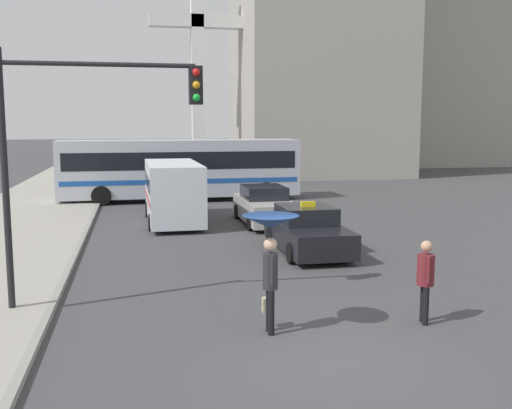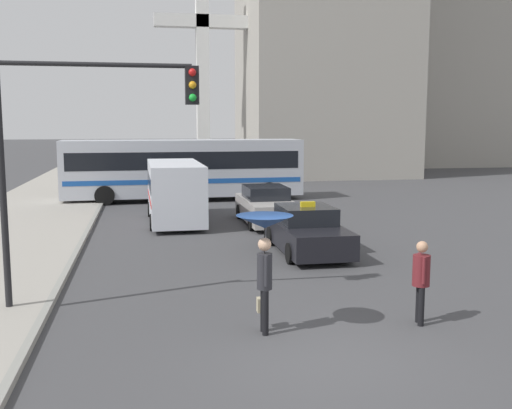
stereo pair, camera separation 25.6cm
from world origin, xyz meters
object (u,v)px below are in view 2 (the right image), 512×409
at_px(taxi, 307,231).
at_px(monument_cross, 202,55).
at_px(sedan_red, 266,206).
at_px(pedestrian_with_umbrella, 265,238).
at_px(traffic_light, 85,129).
at_px(ambulance_van, 175,189).
at_px(city_bus, 184,167).
at_px(pedestrian_man, 421,275).

relative_size(taxi, monument_cross, 0.28).
distance_m(sedan_red, pedestrian_with_umbrella, 12.59).
height_order(traffic_light, monument_cross, monument_cross).
relative_size(ambulance_van, pedestrian_with_umbrella, 2.54).
distance_m(taxi, city_bus, 13.81).
height_order(city_bus, pedestrian_with_umbrella, city_bus).
relative_size(city_bus, pedestrian_man, 7.30).
relative_size(traffic_light, monument_cross, 0.35).
bearing_deg(pedestrian_man, city_bus, -157.69).
distance_m(traffic_light, monument_cross, 32.22).
xyz_separation_m(ambulance_van, city_bus, (0.81, 7.03, 0.40)).
distance_m(pedestrian_with_umbrella, monument_cross, 34.34).
distance_m(taxi, sedan_red, 5.49).
height_order(taxi, traffic_light, traffic_light).
xyz_separation_m(sedan_red, monument_cross, (-0.39, 21.27, 8.15)).
bearing_deg(pedestrian_man, sedan_red, -164.26).
bearing_deg(monument_cross, sedan_red, -88.95).
relative_size(pedestrian_with_umbrella, traffic_light, 0.42).
relative_size(pedestrian_man, monument_cross, 0.11).
distance_m(sedan_red, traffic_light, 12.09).
distance_m(city_bus, pedestrian_man, 20.58).
relative_size(ambulance_van, monument_cross, 0.37).
bearing_deg(pedestrian_man, traffic_light, -96.12).
distance_m(taxi, pedestrian_man, 6.86).
height_order(city_bus, monument_cross, monument_cross).
xyz_separation_m(sedan_red, pedestrian_with_umbrella, (-2.55, -12.27, 1.15)).
height_order(pedestrian_with_umbrella, monument_cross, monument_cross).
xyz_separation_m(sedan_red, ambulance_van, (-3.54, 0.95, 0.65)).
height_order(taxi, monument_cross, monument_cross).
bearing_deg(sedan_red, monument_cross, -88.95).
relative_size(taxi, city_bus, 0.35).
bearing_deg(taxi, sedan_red, -88.38).
relative_size(pedestrian_man, traffic_light, 0.31).
height_order(ambulance_van, city_bus, city_bus).
bearing_deg(monument_cross, city_bus, -99.98).
bearing_deg(sedan_red, pedestrian_with_umbrella, 78.28).
relative_size(sedan_red, ambulance_van, 0.80).
xyz_separation_m(pedestrian_with_umbrella, traffic_light, (-3.36, 2.20, 1.99)).
relative_size(taxi, pedestrian_man, 2.57).
bearing_deg(traffic_light, pedestrian_with_umbrella, -33.23).
xyz_separation_m(pedestrian_man, traffic_light, (-6.48, 2.25, 2.83)).
relative_size(sedan_red, city_bus, 0.38).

